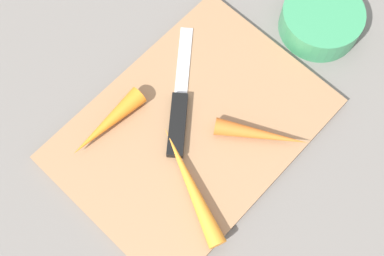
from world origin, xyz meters
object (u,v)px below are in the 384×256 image
object	(u,v)px
carrot_longest	(190,184)
carrot_shortest	(107,123)
knife	(178,116)
cutting_board	(192,129)
carrot_medium	(261,134)
small_bowl	(321,20)

from	to	relation	value
carrot_longest	carrot_shortest	distance (m)	0.14
knife	carrot_longest	bearing A→B (deg)	-165.90
cutting_board	carrot_longest	distance (m)	0.08
carrot_shortest	carrot_medium	size ratio (longest dim) A/B	0.95
knife	carrot_shortest	bearing A→B (deg)	102.61
carrot_medium	small_bowl	distance (m)	0.20
small_bowl	cutting_board	bearing A→B (deg)	-5.46
knife	carrot_medium	bearing A→B (deg)	-100.06
carrot_longest	carrot_medium	distance (m)	0.12
carrot_shortest	small_bowl	world-z (taller)	small_bowl
cutting_board	knife	xyz separation A→B (m)	(0.00, -0.02, 0.01)
knife	small_bowl	size ratio (longest dim) A/B	1.41
cutting_board	carrot_shortest	bearing A→B (deg)	-47.49
carrot_longest	carrot_medium	world-z (taller)	same
knife	carrot_longest	distance (m)	0.10
cutting_board	small_bowl	xyz separation A→B (m)	(-0.25, 0.02, 0.02)
carrot_medium	small_bowl	bearing A→B (deg)	72.60
carrot_longest	small_bowl	world-z (taller)	small_bowl
carrot_shortest	carrot_medium	distance (m)	0.21
knife	carrot_shortest	distance (m)	0.10
carrot_longest	carrot_shortest	world-z (taller)	carrot_shortest
cutting_board	carrot_longest	size ratio (longest dim) A/B	2.13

